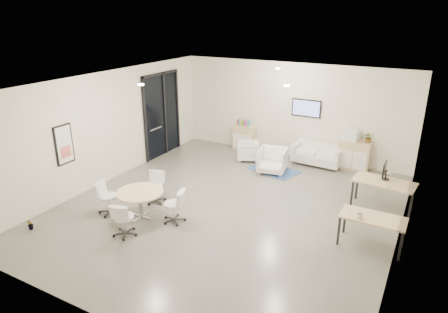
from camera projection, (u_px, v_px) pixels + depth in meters
room_shell at (230, 149)px, 9.76m from camera, size 9.60×10.60×4.80m
glass_door at (162, 112)px, 13.63m from camera, size 0.09×1.90×2.85m
artwork at (64, 145)px, 10.25m from camera, size 0.05×0.54×1.04m
wall_tv at (306, 108)px, 13.15m from camera, size 0.98×0.06×0.58m
ceiling_spots at (238, 79)px, 9.98m from camera, size 3.14×4.14×0.03m
sideboard_left at (244, 138)px, 14.41m from camera, size 0.80×0.41×0.90m
sideboard_right at (354, 155)px, 12.64m from camera, size 0.95×0.46×0.95m
books at (244, 123)px, 14.24m from camera, size 0.46×0.14×0.22m
printer at (351, 135)px, 12.49m from camera, size 0.55×0.48×0.35m
loveseat at (318, 155)px, 13.08m from camera, size 1.60×0.87×0.58m
blue_rug at (274, 170)px, 12.68m from camera, size 1.70×1.38×0.01m
armchair_left at (248, 150)px, 13.46m from camera, size 0.88×0.90×0.71m
armchair_right at (272, 159)px, 12.40m from camera, size 0.96×0.92×0.86m
desk_rear at (384, 184)px, 10.00m from camera, size 1.54×0.88×0.77m
desk_front at (373, 220)px, 8.44m from camera, size 1.34×0.68×0.69m
monitor at (385, 170)px, 10.03m from camera, size 0.20×0.50×0.44m
round_table at (140, 195)px, 9.62m from camera, size 1.14×1.14×0.69m
meeting_chairs at (141, 202)px, 9.69m from camera, size 2.36×2.36×0.82m
plant_cabinet at (369, 138)px, 12.27m from camera, size 0.36×0.39×0.26m
plant_floor at (31, 227)px, 9.25m from camera, size 0.24×0.31×0.12m
cup at (360, 215)px, 8.35m from camera, size 0.15×0.14×0.13m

